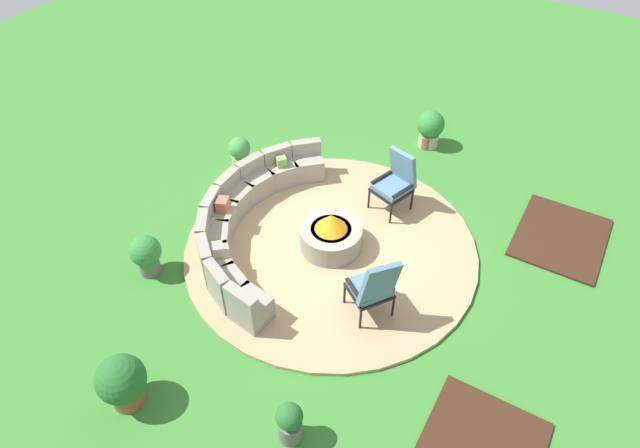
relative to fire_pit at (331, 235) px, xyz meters
name	(u,v)px	position (x,y,z in m)	size (l,w,h in m)	color
ground_plane	(331,248)	(0.00, 0.00, -0.31)	(24.00, 24.00, 0.00)	#387A2D
patio_circle	(331,247)	(0.00, 0.00, -0.28)	(4.69, 4.69, 0.06)	tan
mulch_bed_right	(561,237)	(2.11, -3.16, -0.29)	(1.68, 1.37, 0.04)	#382114
fire_pit	(331,235)	(0.00, 0.00, 0.00)	(0.99, 0.99, 0.67)	gray
curved_stone_bench	(246,220)	(-0.41, 1.35, 0.02)	(3.76, 2.07, 0.69)	gray
lounge_chair_front_left	(373,287)	(-0.89, -1.16, 0.33)	(0.76, 0.79, 1.17)	black
lounge_chair_front_right	(396,181)	(1.39, -0.46, 0.31)	(0.74, 0.71, 1.11)	black
potted_plant_0	(428,134)	(3.38, -0.27, -0.01)	(0.31, 0.31, 0.55)	brown
potted_plant_1	(122,382)	(-3.61, 0.90, 0.12)	(0.62, 0.62, 0.80)	brown
potted_plant_2	(290,422)	(-2.99, -1.12, 0.03)	(0.33, 0.33, 0.64)	#605B56
potted_plant_3	(146,254)	(-1.83, 2.17, 0.08)	(0.48, 0.48, 0.71)	#605B56
potted_plant_4	(430,128)	(3.46, -0.27, 0.10)	(0.53, 0.53, 0.75)	#A89E8E
potted_plant_5	(240,151)	(1.08, 2.56, 0.01)	(0.41, 0.41, 0.60)	#A89E8E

